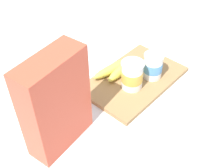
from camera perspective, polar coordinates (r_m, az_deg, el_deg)
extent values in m
plane|color=white|center=(1.04, 4.26, 0.55)|extent=(2.40, 2.40, 0.00)
cube|color=#A37A4C|center=(1.03, 4.28, 0.85)|extent=(0.35, 0.22, 0.01)
cube|color=#D85138|center=(0.77, -10.92, -3.54)|extent=(0.20, 0.10, 0.29)
cylinder|color=white|center=(1.01, 7.88, 3.40)|extent=(0.06, 0.06, 0.09)
cylinder|color=#5193D1|center=(1.01, 7.88, 3.40)|extent=(0.07, 0.07, 0.04)
cylinder|color=silver|center=(0.99, 8.12, 5.45)|extent=(0.07, 0.07, 0.00)
cylinder|color=white|center=(0.96, 3.90, 1.64)|extent=(0.07, 0.07, 0.09)
cylinder|color=gold|center=(0.96, 3.90, 1.64)|extent=(0.07, 0.07, 0.04)
cylinder|color=silver|center=(0.93, 4.04, 3.92)|extent=(0.08, 0.08, 0.00)
ellipsoid|color=#DFD44D|center=(1.04, 0.62, 3.16)|extent=(0.19, 0.07, 0.04)
ellipsoid|color=#DFD44D|center=(1.04, 2.03, 2.87)|extent=(0.16, 0.05, 0.03)
cylinder|color=brown|center=(1.09, 4.48, 4.65)|extent=(0.01, 0.01, 0.02)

